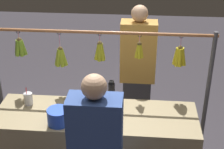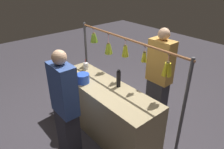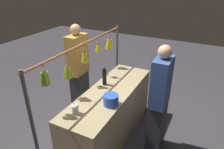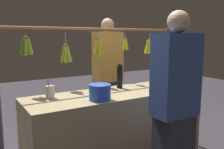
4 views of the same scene
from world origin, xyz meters
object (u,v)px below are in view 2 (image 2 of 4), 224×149
at_px(water_bottle, 119,79).
at_px(drink_cup, 86,66).
at_px(vendor_person, 159,79).
at_px(customer_person, 66,110).
at_px(blue_bucket, 83,78).

bearing_deg(water_bottle, drink_cup, 2.97).
distance_m(vendor_person, customer_person, 1.59).
height_order(blue_bucket, vendor_person, vendor_person).
bearing_deg(vendor_person, customer_person, 79.89).
xyz_separation_m(blue_bucket, vendor_person, (-0.69, -1.02, -0.09)).
xyz_separation_m(blue_bucket, drink_cup, (0.37, -0.30, -0.01)).
relative_size(blue_bucket, vendor_person, 0.12).
relative_size(water_bottle, customer_person, 0.17).
bearing_deg(customer_person, vendor_person, -100.11).
distance_m(water_bottle, customer_person, 0.90).
bearing_deg(vendor_person, drink_cup, 33.84).
relative_size(drink_cup, vendor_person, 0.11).
bearing_deg(customer_person, water_bottle, -92.39).
height_order(water_bottle, drink_cup, water_bottle).
xyz_separation_m(drink_cup, vendor_person, (-1.07, -0.71, -0.07)).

